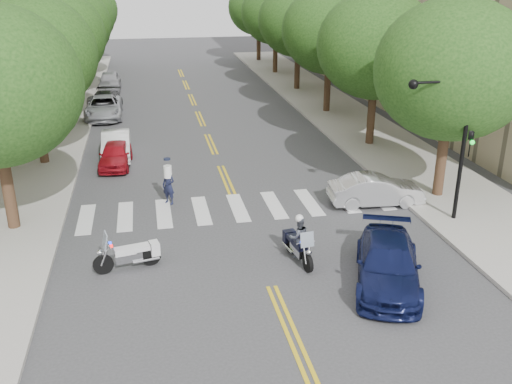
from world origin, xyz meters
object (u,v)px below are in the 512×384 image
object	(u,v)px
motorcycle_parked	(133,254)
sedan_blue	(388,264)
convertible	(376,190)
motorcycle_police	(298,240)
officer_standing	(169,186)

from	to	relation	value
motorcycle_parked	sedan_blue	world-z (taller)	motorcycle_parked
convertible	sedan_blue	xyz separation A→B (m)	(-2.15, -6.23, 0.04)
motorcycle_police	convertible	distance (m)	6.16
motorcycle_police	sedan_blue	distance (m)	3.14
convertible	sedan_blue	distance (m)	6.59
motorcycle_parked	convertible	bearing A→B (deg)	-82.24
motorcycle_parked	sedan_blue	size ratio (longest dim) A/B	0.47
motorcycle_police	sedan_blue	size ratio (longest dim) A/B	0.45
motorcycle_parked	sedan_blue	bearing A→B (deg)	-120.22
convertible	motorcycle_police	bearing A→B (deg)	136.51
officer_standing	convertible	distance (m)	8.78
motorcycle_police	sedan_blue	bearing A→B (deg)	131.14
motorcycle_police	motorcycle_parked	distance (m)	5.58
officer_standing	sedan_blue	world-z (taller)	officer_standing
convertible	sedan_blue	size ratio (longest dim) A/B	0.83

